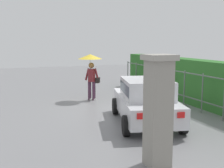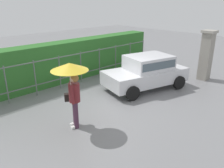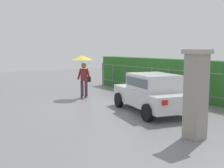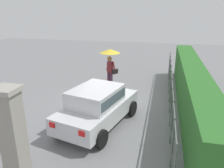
{
  "view_description": "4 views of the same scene",
  "coord_description": "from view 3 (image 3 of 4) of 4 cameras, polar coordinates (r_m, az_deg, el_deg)",
  "views": [
    {
      "loc": [
        10.25,
        -4.13,
        2.7
      ],
      "look_at": [
        -0.46,
        -0.11,
        0.99
      ],
      "focal_mm": 46.5,
      "sensor_mm": 36.0,
      "label": 1
    },
    {
      "loc": [
        -5.92,
        -5.78,
        3.79
      ],
      "look_at": [
        -0.49,
        -0.16,
        0.89
      ],
      "focal_mm": 36.88,
      "sensor_mm": 36.0,
      "label": 2
    },
    {
      "loc": [
        9.72,
        -7.24,
        2.45
      ],
      "look_at": [
        -0.16,
        -0.23,
        0.9
      ],
      "focal_mm": 45.0,
      "sensor_mm": 36.0,
      "label": 3
    },
    {
      "loc": [
        9.08,
        2.38,
        4.12
      ],
      "look_at": [
        -0.54,
        0.12,
        0.79
      ],
      "focal_mm": 35.81,
      "sensor_mm": 36.0,
      "label": 4
    }
  ],
  "objects": [
    {
      "name": "hedge_row",
      "position": [
        14.83,
        11.92,
        1.33
      ],
      "size": [
        11.4,
        0.9,
        1.9
      ],
      "primitive_type": "cube",
      "color": "#2D6B28",
      "rests_on": "ground"
    },
    {
      "name": "pedestrian",
      "position": [
        13.93,
        -5.93,
        3.8
      ],
      "size": [
        1.09,
        1.09,
        2.1
      ],
      "rotation": [
        0.0,
        0.0,
        2.64
      ],
      "color": "#47283D",
      "rests_on": "ground"
    },
    {
      "name": "fence_section",
      "position": [
        14.25,
        9.64,
        0.64
      ],
      "size": [
        10.45,
        0.05,
        1.5
      ],
      "color": "#59605B",
      "rests_on": "ground"
    },
    {
      "name": "ground_plane",
      "position": [
        12.37,
        1.31,
        -4.13
      ],
      "size": [
        40.0,
        40.0,
        0.0
      ],
      "primitive_type": "plane",
      "color": "slate"
    },
    {
      "name": "car",
      "position": [
        10.87,
        8.15,
        -1.49
      ],
      "size": [
        3.99,
        2.56,
        1.48
      ],
      "rotation": [
        0.0,
        0.0,
        2.89
      ],
      "color": "silver",
      "rests_on": "ground"
    },
    {
      "name": "gate_pillar",
      "position": [
        7.87,
        16.68,
        -1.85
      ],
      "size": [
        0.6,
        0.6,
        2.42
      ],
      "color": "gray",
      "rests_on": "ground"
    }
  ]
}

